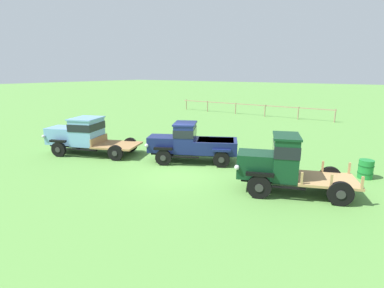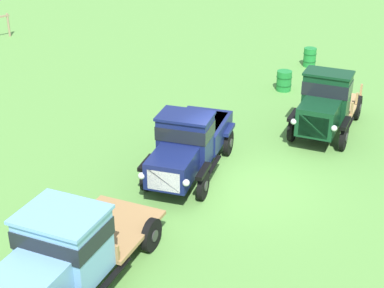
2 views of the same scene
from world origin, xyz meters
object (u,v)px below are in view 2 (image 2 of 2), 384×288
object	(u,v)px
vintage_truck_foreground_near	(58,258)
oil_drum_near_fence	(310,57)
vintage_truck_second_in_line	(189,142)
vintage_truck_midrow_center	(325,105)
oil_drum_beside_row	(284,81)

from	to	relation	value
vintage_truck_foreground_near	oil_drum_near_fence	size ratio (longest dim) A/B	6.52
vintage_truck_foreground_near	vintage_truck_second_in_line	xyz separation A→B (m)	(6.20, 2.21, -0.09)
vintage_truck_second_in_line	vintage_truck_midrow_center	bearing A→B (deg)	-15.09
oil_drum_near_fence	vintage_truck_foreground_near	bearing A→B (deg)	-162.34
vintage_truck_foreground_near	oil_drum_near_fence	distance (m)	18.60
vintage_truck_midrow_center	oil_drum_near_fence	xyz separation A→B (m)	(6.22, 4.85, -0.75)
vintage_truck_second_in_line	oil_drum_beside_row	size ratio (longest dim) A/B	5.74
vintage_truck_midrow_center	oil_drum_beside_row	distance (m)	4.71
vintage_truck_foreground_near	vintage_truck_midrow_center	bearing A→B (deg)	3.91
vintage_truck_second_in_line	oil_drum_near_fence	xyz separation A→B (m)	(11.51, 3.42, -0.62)
vintage_truck_midrow_center	oil_drum_beside_row	size ratio (longest dim) A/B	5.69
oil_drum_beside_row	oil_drum_near_fence	size ratio (longest dim) A/B	0.97
vintage_truck_foreground_near	oil_drum_beside_row	size ratio (longest dim) A/B	6.74
vintage_truck_second_in_line	vintage_truck_midrow_center	xyz separation A→B (m)	(5.30, -1.43, 0.13)
vintage_truck_second_in_line	vintage_truck_midrow_center	world-z (taller)	vintage_truck_midrow_center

